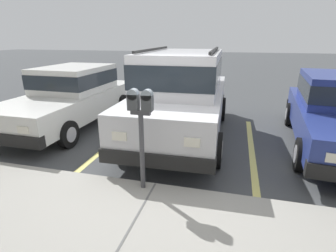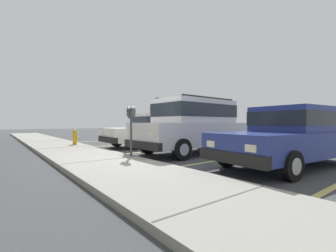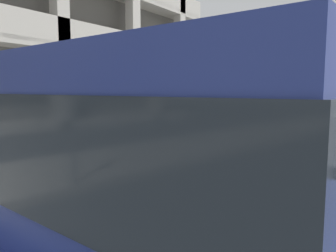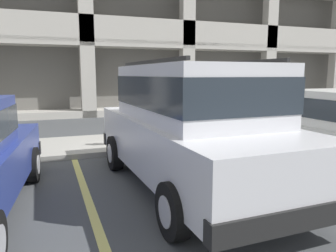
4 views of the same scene
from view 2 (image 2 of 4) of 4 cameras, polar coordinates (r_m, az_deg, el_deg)
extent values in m
cube|color=#444749|center=(7.02, -6.20, -8.87)|extent=(80.00, 80.00, 0.10)
cube|color=#9E9B93|center=(6.42, -16.24, -8.81)|extent=(40.00, 2.20, 0.12)
cube|color=#606060|center=(3.16, 13.12, -17.80)|extent=(0.03, 2.16, 0.00)
cube|color=#606060|center=(6.41, -16.24, -8.27)|extent=(0.03, 2.16, 0.00)
cube|color=#606060|center=(10.21, -24.60, -4.92)|extent=(0.03, 2.16, 0.00)
cube|color=#606060|center=(14.11, -28.35, -3.37)|extent=(0.03, 2.16, 0.00)
cube|color=#DBD16B|center=(6.75, 11.18, -8.81)|extent=(0.12, 4.80, 0.01)
cube|color=#DBD16B|center=(9.03, -3.72, -6.35)|extent=(0.12, 4.80, 0.01)
cube|color=#DBD16B|center=(11.67, -12.21, -4.74)|extent=(0.12, 4.80, 0.01)
cube|color=#DBD16B|center=(14.47, -17.48, -3.68)|extent=(0.12, 4.80, 0.01)
cube|color=silver|center=(8.41, 6.66, -1.91)|extent=(1.96, 4.75, 0.80)
cube|color=silver|center=(8.45, 6.91, 3.66)|extent=(1.70, 2.96, 0.84)
cube|color=#232B33|center=(8.45, 6.91, 3.81)|extent=(1.72, 2.98, 0.46)
cube|color=black|center=(6.96, -6.70, -4.79)|extent=(1.88, 0.21, 0.24)
cube|color=black|center=(10.22, 15.69, -3.02)|extent=(1.88, 0.21, 0.24)
cube|color=silver|center=(7.39, -9.42, -1.67)|extent=(0.24, 0.04, 0.14)
cube|color=silver|center=(6.43, -4.33, -2.04)|extent=(0.24, 0.04, 0.14)
cylinder|color=black|center=(8.19, -5.08, -4.79)|extent=(0.22, 0.67, 0.66)
cylinder|color=#B2B2B7|center=(8.19, -5.08, -4.79)|extent=(0.23, 0.37, 0.36)
cylinder|color=black|center=(6.79, 3.59, -5.96)|extent=(0.22, 0.67, 0.66)
cylinder|color=#B2B2B7|center=(6.79, 3.59, -5.96)|extent=(0.23, 0.37, 0.36)
cylinder|color=black|center=(10.12, 8.70, -3.72)|extent=(0.22, 0.67, 0.66)
cylinder|color=#B2B2B7|center=(10.12, 8.70, -3.72)|extent=(0.23, 0.37, 0.36)
cylinder|color=black|center=(9.02, 17.29, -4.30)|extent=(0.22, 0.67, 0.66)
cylinder|color=#B2B2B7|center=(9.02, 17.29, -4.30)|extent=(0.23, 0.37, 0.36)
cube|color=black|center=(8.97, 3.71, 6.45)|extent=(0.12, 2.62, 0.05)
cube|color=black|center=(8.03, 10.49, 7.10)|extent=(0.12, 2.62, 0.05)
cube|color=navy|center=(6.55, 28.38, -3.92)|extent=(2.12, 4.55, 0.60)
cube|color=navy|center=(6.80, 29.66, 1.47)|extent=(1.68, 2.12, 0.64)
cube|color=#232B33|center=(6.80, 29.66, 1.60)|extent=(1.71, 2.14, 0.35)
cube|color=black|center=(4.82, 15.57, -7.69)|extent=(1.74, 0.33, 0.24)
cube|color=black|center=(8.51, 35.53, -4.12)|extent=(1.74, 0.33, 0.24)
cube|color=silver|center=(5.12, 10.82, -4.47)|extent=(0.24, 0.05, 0.14)
cube|color=silver|center=(4.42, 20.24, -5.35)|extent=(0.24, 0.05, 0.14)
cylinder|color=black|center=(5.98, 14.76, -7.20)|extent=(0.22, 0.61, 0.60)
cylinder|color=#B2B2B7|center=(5.98, 14.76, -7.20)|extent=(0.21, 0.35, 0.33)
cylinder|color=black|center=(5.01, 29.03, -8.84)|extent=(0.22, 0.61, 0.60)
cylinder|color=#B2B2B7|center=(5.01, 29.03, -8.84)|extent=(0.21, 0.35, 0.33)
cylinder|color=black|center=(8.17, 27.96, -5.11)|extent=(0.22, 0.61, 0.60)
cylinder|color=#B2B2B7|center=(8.17, 27.96, -5.11)|extent=(0.21, 0.35, 0.33)
cube|color=silver|center=(10.81, -4.43, -1.99)|extent=(1.76, 4.42, 0.60)
cube|color=silver|center=(10.96, -3.11, 1.29)|extent=(1.52, 2.00, 0.64)
cube|color=#232B33|center=(10.96, -3.11, 1.38)|extent=(1.55, 2.03, 0.35)
cube|color=black|center=(9.82, -15.12, -3.35)|extent=(1.74, 0.19, 0.24)
cube|color=black|center=(12.12, 4.21, -2.54)|extent=(1.74, 0.19, 0.24)
cube|color=silver|center=(10.28, -16.48, -1.83)|extent=(0.24, 0.03, 0.14)
cube|color=silver|center=(9.30, -14.19, -2.10)|extent=(0.24, 0.03, 0.14)
cylinder|color=black|center=(10.91, -12.87, -3.56)|extent=(0.17, 0.60, 0.60)
cylinder|color=#B2B2B7|center=(10.91, -12.87, -3.56)|extent=(0.18, 0.33, 0.33)
cylinder|color=black|center=(9.42, -8.70, -4.24)|extent=(0.17, 0.60, 0.60)
cylinder|color=#B2B2B7|center=(9.42, -8.70, -4.24)|extent=(0.18, 0.33, 0.33)
cylinder|color=black|center=(12.28, -1.16, -3.05)|extent=(0.17, 0.60, 0.60)
cylinder|color=#B2B2B7|center=(12.28, -1.16, -3.05)|extent=(0.18, 0.33, 0.33)
cylinder|color=black|center=(10.98, 3.96, -3.51)|extent=(0.17, 0.60, 0.60)
cylinder|color=#B2B2B7|center=(10.98, 3.96, -3.51)|extent=(0.18, 0.33, 0.33)
cylinder|color=#47474C|center=(6.89, -9.36, -2.84)|extent=(0.07, 0.07, 1.14)
cube|color=#47474C|center=(6.87, -9.37, 2.17)|extent=(0.28, 0.06, 0.06)
cube|color=#424447|center=(6.79, -8.97, 3.37)|extent=(0.15, 0.11, 0.22)
cylinder|color=#8C99A3|center=(6.80, -8.97, 4.30)|extent=(0.15, 0.11, 0.15)
cube|color=#B7B293|center=(6.82, -8.53, 3.04)|extent=(0.08, 0.01, 0.08)
cube|color=#424447|center=(6.97, -9.77, 3.30)|extent=(0.15, 0.11, 0.22)
cylinder|color=#8C99A3|center=(6.97, -9.77, 4.21)|extent=(0.15, 0.11, 0.15)
cube|color=#B7B293|center=(6.99, -9.34, 2.98)|extent=(0.08, 0.01, 0.08)
cylinder|color=gold|center=(11.32, -22.58, -2.96)|extent=(0.20, 0.20, 0.55)
sphere|color=gold|center=(11.30, -22.59, -1.27)|extent=(0.18, 0.18, 0.18)
cylinder|color=gold|center=(11.36, -21.85, -2.81)|extent=(0.08, 0.10, 0.08)
cylinder|color=gold|center=(11.46, -22.78, -2.78)|extent=(0.10, 0.07, 0.07)
camera|label=1|loc=(4.95, -37.73, 14.04)|focal=28.00mm
camera|label=3|loc=(7.38, 42.06, 2.90)|focal=35.00mm
camera|label=4|loc=(11.30, 32.05, 4.27)|focal=35.00mm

